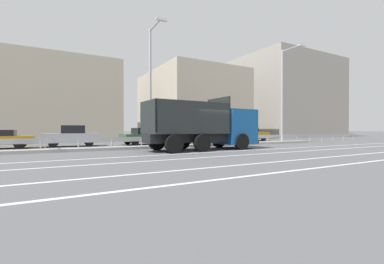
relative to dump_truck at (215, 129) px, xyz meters
name	(u,v)px	position (x,y,z in m)	size (l,w,h in m)	color
ground_plane	(208,150)	(-0.68, -0.13, -1.33)	(320.00, 320.00, 0.00)	#565659
lane_strip_0	(218,152)	(-1.08, -1.82, -1.32)	(48.37, 0.16, 0.01)	silver
lane_strip_1	(241,155)	(-1.08, -3.88, -1.32)	(48.37, 0.16, 0.01)	silver
lane_strip_2	(285,161)	(-1.08, -6.64, -1.32)	(48.37, 0.16, 0.01)	silver
lane_strip_3	(327,167)	(-1.08, -8.49, -1.32)	(48.37, 0.16, 0.01)	silver
median_island	(186,146)	(-0.68, 2.84, -1.24)	(26.60, 1.10, 0.18)	gray
median_guardrail	(180,139)	(-0.68, 3.75, -0.76)	(48.37, 0.09, 0.78)	#9EA0A5
dump_truck	(215,129)	(0.00, 0.00, 0.00)	(7.63, 2.89, 3.40)	#144C8C
median_road_sign	(223,131)	(2.77, 2.84, -0.19)	(0.71, 0.16, 2.17)	white
street_lamp_1	(151,81)	(-3.48, 2.63, 3.30)	(0.71, 2.43, 8.25)	#ADADB2
street_lamp_2	(284,91)	(9.42, 2.53, 3.53)	(0.71, 2.44, 8.70)	#ADADB2
parked_car_2	(72,136)	(-8.03, 7.57, -0.54)	(4.01, 2.06, 1.61)	#A3A3A8
parked_car_3	(145,136)	(-2.33, 7.30, -0.61)	(4.13, 2.21, 1.43)	#335B33
parked_car_4	(198,135)	(3.02, 7.28, -0.58)	(4.59, 2.08, 1.46)	maroon
parked_car_5	(248,134)	(9.67, 7.69, -0.58)	(4.89, 2.05, 1.48)	#B27A14
background_building_0	(44,101)	(-9.95, 19.60, 3.22)	(15.31, 10.18, 9.09)	#B7AD99
background_building_1	(190,106)	(8.04, 17.90, 3.28)	(11.01, 14.02, 9.21)	#B7AD99
background_building_2	(281,99)	(27.62, 18.92, 5.52)	(16.88, 14.97, 13.69)	gray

